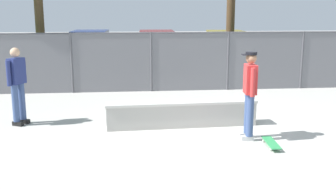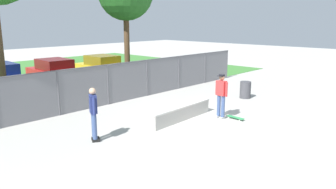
{
  "view_description": "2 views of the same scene",
  "coord_description": "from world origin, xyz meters",
  "px_view_note": "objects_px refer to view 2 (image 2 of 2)",
  "views": [
    {
      "loc": [
        -2.04,
        -8.47,
        2.7
      ],
      "look_at": [
        -1.17,
        0.41,
        0.81
      ],
      "focal_mm": 43.72,
      "sensor_mm": 36.0,
      "label": 1
    },
    {
      "loc": [
        -10.6,
        -7.77,
        3.95
      ],
      "look_at": [
        -1.04,
        1.14,
        1.01
      ],
      "focal_mm": 35.3,
      "sensor_mm": 36.0,
      "label": 2
    }
  ],
  "objects_px": {
    "skateboarder": "(221,94)",
    "concrete_ledge": "(180,113)",
    "car_yellow": "(102,67)",
    "bystander": "(94,112)",
    "skateboard": "(235,117)",
    "car_red": "(54,72)",
    "trash_bin": "(245,90)"
  },
  "relations": [
    {
      "from": "bystander",
      "to": "concrete_ledge",
      "type": "bearing_deg",
      "value": -7.69
    },
    {
      "from": "bystander",
      "to": "skateboard",
      "type": "bearing_deg",
      "value": -21.39
    },
    {
      "from": "car_red",
      "to": "car_yellow",
      "type": "xyz_separation_m",
      "value": [
        3.26,
        -0.38,
        0.0
      ]
    },
    {
      "from": "trash_bin",
      "to": "skateboarder",
      "type": "bearing_deg",
      "value": -163.79
    },
    {
      "from": "bystander",
      "to": "car_yellow",
      "type": "bearing_deg",
      "value": 52.87
    },
    {
      "from": "concrete_ledge",
      "to": "car_yellow",
      "type": "height_order",
      "value": "car_yellow"
    },
    {
      "from": "skateboarder",
      "to": "bystander",
      "type": "relative_size",
      "value": 1.01
    },
    {
      "from": "skateboard",
      "to": "car_yellow",
      "type": "xyz_separation_m",
      "value": [
        1.83,
        11.63,
        0.77
      ]
    },
    {
      "from": "skateboard",
      "to": "car_red",
      "type": "xyz_separation_m",
      "value": [
        -1.44,
        12.02,
        0.77
      ]
    },
    {
      "from": "car_yellow",
      "to": "trash_bin",
      "type": "distance_m",
      "value": 10.15
    },
    {
      "from": "concrete_ledge",
      "to": "trash_bin",
      "type": "bearing_deg",
      "value": 0.55
    },
    {
      "from": "car_red",
      "to": "skateboard",
      "type": "bearing_deg",
      "value": -83.19
    },
    {
      "from": "concrete_ledge",
      "to": "bystander",
      "type": "relative_size",
      "value": 1.94
    },
    {
      "from": "skateboarder",
      "to": "skateboard",
      "type": "height_order",
      "value": "skateboarder"
    },
    {
      "from": "skateboarder",
      "to": "car_yellow",
      "type": "xyz_separation_m",
      "value": [
        2.16,
        11.13,
        -0.19
      ]
    },
    {
      "from": "car_red",
      "to": "skateboarder",
      "type": "bearing_deg",
      "value": -84.51
    },
    {
      "from": "skateboarder",
      "to": "car_red",
      "type": "bearing_deg",
      "value": 95.49
    },
    {
      "from": "skateboard",
      "to": "car_yellow",
      "type": "relative_size",
      "value": 0.19
    },
    {
      "from": "concrete_ledge",
      "to": "car_red",
      "type": "height_order",
      "value": "car_red"
    },
    {
      "from": "skateboard",
      "to": "concrete_ledge",
      "type": "bearing_deg",
      "value": 134.96
    },
    {
      "from": "skateboarder",
      "to": "car_red",
      "type": "xyz_separation_m",
      "value": [
        -1.11,
        11.51,
        -0.19
      ]
    },
    {
      "from": "skateboarder",
      "to": "bystander",
      "type": "height_order",
      "value": "skateboarder"
    },
    {
      "from": "car_red",
      "to": "bystander",
      "type": "bearing_deg",
      "value": -111.73
    },
    {
      "from": "concrete_ledge",
      "to": "trash_bin",
      "type": "height_order",
      "value": "trash_bin"
    },
    {
      "from": "skateboarder",
      "to": "concrete_ledge",
      "type": "bearing_deg",
      "value": 139.1
    },
    {
      "from": "bystander",
      "to": "trash_bin",
      "type": "xyz_separation_m",
      "value": [
        9.0,
        -0.46,
        -0.57
      ]
    },
    {
      "from": "concrete_ledge",
      "to": "skateboard",
      "type": "relative_size",
      "value": 4.34
    },
    {
      "from": "skateboarder",
      "to": "car_yellow",
      "type": "height_order",
      "value": "skateboarder"
    },
    {
      "from": "concrete_ledge",
      "to": "skateboarder",
      "type": "distance_m",
      "value": 1.83
    },
    {
      "from": "car_red",
      "to": "concrete_ledge",
      "type": "bearing_deg",
      "value": -90.88
    },
    {
      "from": "skateboard",
      "to": "bystander",
      "type": "distance_m",
      "value": 5.86
    },
    {
      "from": "skateboard",
      "to": "car_yellow",
      "type": "distance_m",
      "value": 11.8
    }
  ]
}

